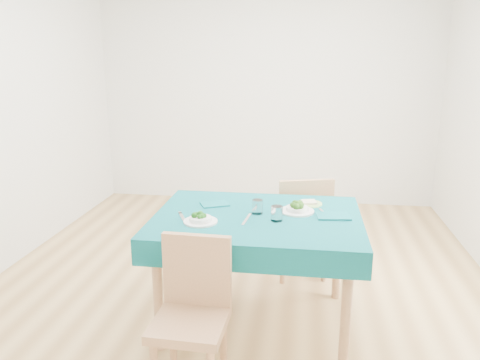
# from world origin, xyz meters

# --- Properties ---
(room_shell) EXTENTS (4.02, 4.52, 2.73)m
(room_shell) POSITION_xyz_m (0.00, 0.00, 1.35)
(room_shell) COLOR #9E7642
(room_shell) RESTS_ON ground
(table) EXTENTS (1.32, 1.00, 0.76)m
(table) POSITION_xyz_m (0.19, -0.53, 0.38)
(table) COLOR #074D53
(table) RESTS_ON ground
(chair_near) EXTENTS (0.39, 0.42, 0.93)m
(chair_near) POSITION_xyz_m (-0.08, -1.30, 0.46)
(chair_near) COLOR #A1724C
(chair_near) RESTS_ON ground
(chair_far) EXTENTS (0.53, 0.55, 1.05)m
(chair_far) POSITION_xyz_m (0.45, 0.25, 0.52)
(chair_far) COLOR #A1724C
(chair_far) RESTS_ON ground
(bowl_near) EXTENTS (0.21, 0.21, 0.06)m
(bowl_near) POSITION_xyz_m (-0.15, -0.70, 0.79)
(bowl_near) COLOR white
(bowl_near) RESTS_ON table
(bowl_far) EXTENTS (0.22, 0.22, 0.07)m
(bowl_far) POSITION_xyz_m (0.44, -0.42, 0.79)
(bowl_far) COLOR white
(bowl_far) RESTS_ON table
(fork_near) EXTENTS (0.09, 0.16, 0.00)m
(fork_near) POSITION_xyz_m (-0.29, -0.61, 0.76)
(fork_near) COLOR silver
(fork_near) RESTS_ON table
(knife_near) EXTENTS (0.04, 0.22, 0.00)m
(knife_near) POSITION_xyz_m (0.13, -0.61, 0.76)
(knife_near) COLOR silver
(knife_near) RESTS_ON table
(fork_far) EXTENTS (0.05, 0.17, 0.00)m
(fork_far) POSITION_xyz_m (0.19, -0.38, 0.76)
(fork_far) COLOR silver
(fork_far) RESTS_ON table
(knife_far) EXTENTS (0.08, 0.21, 0.00)m
(knife_far) POSITION_xyz_m (0.62, -0.43, 0.76)
(knife_far) COLOR silver
(knife_far) RESTS_ON table
(napkin_near) EXTENTS (0.22, 0.20, 0.01)m
(napkin_near) POSITION_xyz_m (-0.13, -0.35, 0.76)
(napkin_near) COLOR #0A565B
(napkin_near) RESTS_ON table
(napkin_far) EXTENTS (0.23, 0.17, 0.01)m
(napkin_far) POSITION_xyz_m (0.67, -0.48, 0.76)
(napkin_far) COLOR #0A565B
(napkin_far) RESTS_ON table
(tumbler_center) EXTENTS (0.07, 0.07, 0.09)m
(tumbler_center) POSITION_xyz_m (0.18, -0.48, 0.80)
(tumbler_center) COLOR white
(tumbler_center) RESTS_ON table
(tumbler_side) EXTENTS (0.07, 0.07, 0.10)m
(tumbler_side) POSITION_xyz_m (0.32, -0.60, 0.81)
(tumbler_side) COLOR white
(tumbler_side) RESTS_ON table
(side_plate) EXTENTS (0.18, 0.18, 0.01)m
(side_plate) POSITION_xyz_m (0.52, -0.24, 0.76)
(side_plate) COLOR #98CB63
(side_plate) RESTS_ON table
(bread_slice) EXTENTS (0.11, 0.11, 0.01)m
(bread_slice) POSITION_xyz_m (0.52, -0.24, 0.77)
(bread_slice) COLOR beige
(bread_slice) RESTS_ON side_plate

